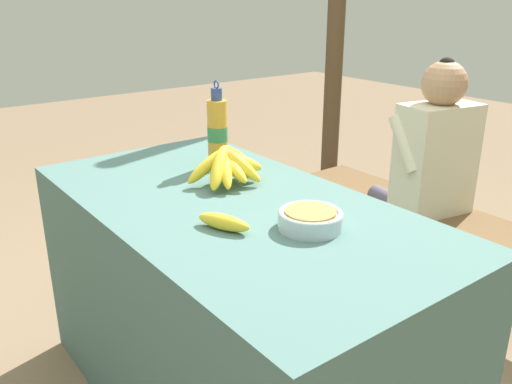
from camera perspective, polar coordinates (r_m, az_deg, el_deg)
market_counter at (r=1.85m, az=-2.36°, el=-12.29°), size 1.46×0.76×0.77m
banana_bunch_ripe at (r=1.81m, az=-2.87°, el=2.88°), size 0.17×0.30×0.14m
serving_bowl at (r=1.49m, az=5.74°, el=-2.78°), size 0.18×0.18×0.05m
water_bottle at (r=1.99m, az=-4.08°, el=6.32°), size 0.07×0.07×0.32m
loose_banana_front at (r=1.48m, az=-3.42°, el=-3.18°), size 0.17×0.10×0.04m
wooden_bench at (r=2.65m, az=19.61°, el=-3.66°), size 1.68×0.32×0.42m
seated_vendor at (r=2.60m, az=17.62°, el=2.99°), size 0.44×0.42×1.12m
support_post_near at (r=3.29m, az=8.47°, el=17.93°), size 0.10×0.10×2.50m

